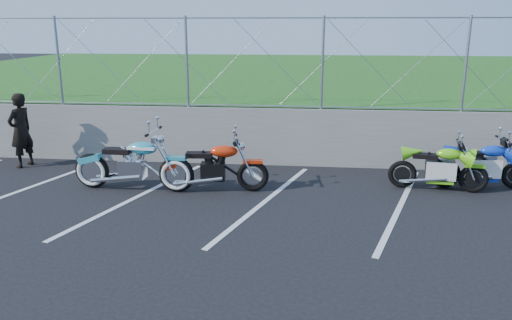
# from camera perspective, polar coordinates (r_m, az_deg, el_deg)

# --- Properties ---
(ground) EXTENTS (90.00, 90.00, 0.00)m
(ground) POSITION_cam_1_polar(r_m,az_deg,el_deg) (8.21, 0.51, -7.08)
(ground) COLOR black
(ground) RESTS_ON ground
(retaining_wall) EXTENTS (30.00, 0.22, 1.30)m
(retaining_wall) POSITION_cam_1_polar(r_m,az_deg,el_deg) (11.35, 2.26, 2.70)
(retaining_wall) COLOR slate
(retaining_wall) RESTS_ON ground
(grass_field) EXTENTS (30.00, 20.00, 1.30)m
(grass_field) POSITION_cam_1_polar(r_m,az_deg,el_deg) (21.21, 4.15, 8.56)
(grass_field) COLOR #1D5216
(grass_field) RESTS_ON ground
(chain_link_fence) EXTENTS (28.00, 0.03, 2.00)m
(chain_link_fence) POSITION_cam_1_polar(r_m,az_deg,el_deg) (11.11, 2.35, 11.03)
(chain_link_fence) COLOR gray
(chain_link_fence) RESTS_ON retaining_wall
(parking_lines) EXTENTS (18.29, 4.31, 0.01)m
(parking_lines) POSITION_cam_1_polar(r_m,az_deg,el_deg) (9.12, 8.69, -4.91)
(parking_lines) COLOR silver
(parking_lines) RESTS_ON ground
(cruiser_turquoise) EXTENTS (2.41, 0.76, 1.20)m
(cruiser_turquoise) POSITION_cam_1_polar(r_m,az_deg,el_deg) (9.87, -13.69, -0.69)
(cruiser_turquoise) COLOR black
(cruiser_turquoise) RESTS_ON ground
(naked_orange) EXTENTS (2.10, 0.71, 1.05)m
(naked_orange) POSITION_cam_1_polar(r_m,az_deg,el_deg) (9.57, -4.66, -1.01)
(naked_orange) COLOR black
(naked_orange) RESTS_ON ground
(sportbike_green) EXTENTS (1.85, 0.66, 0.96)m
(sportbike_green) POSITION_cam_1_polar(r_m,az_deg,el_deg) (10.23, 20.21, -1.04)
(sportbike_green) COLOR black
(sportbike_green) RESTS_ON ground
(sportbike_blue) EXTENTS (1.91, 0.68, 0.99)m
(sportbike_blue) POSITION_cam_1_polar(r_m,az_deg,el_deg) (10.67, 24.51, -0.77)
(sportbike_blue) COLOR black
(sportbike_blue) RESTS_ON ground
(person_standing) EXTENTS (0.55, 0.69, 1.66)m
(person_standing) POSITION_cam_1_polar(r_m,az_deg,el_deg) (12.30, -25.31, 3.07)
(person_standing) COLOR black
(person_standing) RESTS_ON ground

